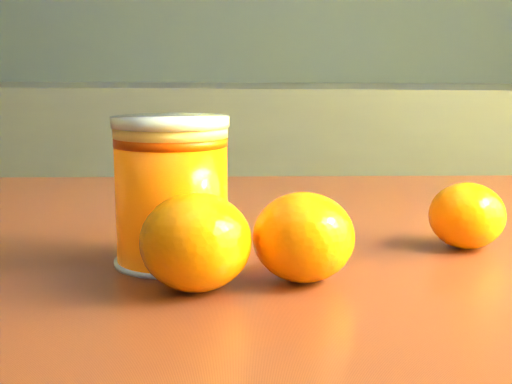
# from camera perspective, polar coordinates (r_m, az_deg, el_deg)

# --- Properties ---
(kitchen_counter) EXTENTS (3.15, 0.60, 0.90)m
(kitchen_counter) POSITION_cam_1_polar(r_m,az_deg,el_deg) (2.16, -13.50, -3.66)
(kitchen_counter) COLOR #525358
(kitchen_counter) RESTS_ON ground
(juice_glass) EXTENTS (0.08, 0.08, 0.10)m
(juice_glass) POSITION_cam_1_polar(r_m,az_deg,el_deg) (0.49, -6.76, 0.02)
(juice_glass) COLOR #FF6105
(juice_glass) RESTS_ON table
(orange_front) EXTENTS (0.08, 0.08, 0.06)m
(orange_front) POSITION_cam_1_polar(r_m,az_deg,el_deg) (0.45, 3.83, -3.62)
(orange_front) COLOR orange
(orange_front) RESTS_ON table
(orange_back) EXTENTS (0.06, 0.06, 0.05)m
(orange_back) POSITION_cam_1_polar(r_m,az_deg,el_deg) (0.55, 16.52, -1.82)
(orange_back) COLOR orange
(orange_back) RESTS_ON table
(orange_extra) EXTENTS (0.09, 0.09, 0.06)m
(orange_extra) POSITION_cam_1_polar(r_m,az_deg,el_deg) (0.43, -4.84, -4.01)
(orange_extra) COLOR orange
(orange_extra) RESTS_ON table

